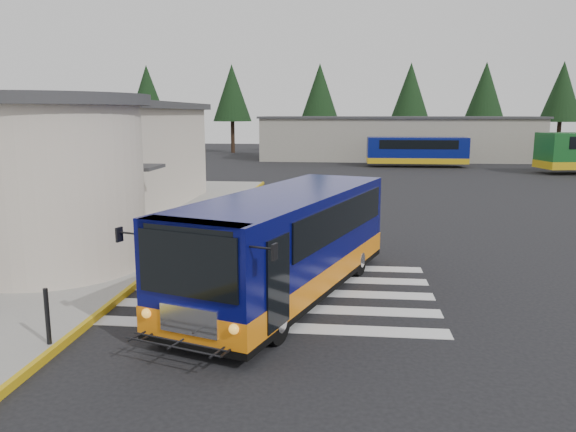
# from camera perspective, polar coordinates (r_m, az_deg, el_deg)

# --- Properties ---
(ground) EXTENTS (140.00, 140.00, 0.00)m
(ground) POSITION_cam_1_polar(r_m,az_deg,el_deg) (15.01, 0.74, -6.81)
(ground) COLOR black
(ground) RESTS_ON ground
(sidewalk) EXTENTS (10.00, 34.00, 0.15)m
(sidewalk) POSITION_cam_1_polar(r_m,az_deg,el_deg) (21.45, -22.86, -2.19)
(sidewalk) COLOR gray
(sidewalk) RESTS_ON ground
(curb_strip) EXTENTS (0.12, 34.00, 0.16)m
(curb_strip) POSITION_cam_1_polar(r_m,az_deg,el_deg) (19.55, -10.04, -2.67)
(curb_strip) COLOR gold
(curb_strip) RESTS_ON ground
(station_building) EXTENTS (12.70, 18.70, 4.80)m
(station_building) POSITION_cam_1_polar(r_m,az_deg,el_deg) (24.51, -23.79, 5.11)
(station_building) COLOR beige
(station_building) RESTS_ON ground
(crosswalk) EXTENTS (8.00, 5.35, 0.01)m
(crosswalk) POSITION_cam_1_polar(r_m,az_deg,el_deg) (14.30, -1.58, -7.66)
(crosswalk) COLOR silver
(crosswalk) RESTS_ON ground
(depot_building) EXTENTS (26.40, 8.40, 4.20)m
(depot_building) POSITION_cam_1_polar(r_m,az_deg,el_deg) (56.52, 10.97, 7.78)
(depot_building) COLOR gray
(depot_building) RESTS_ON ground
(tree_line) EXTENTS (58.40, 4.40, 10.00)m
(tree_line) POSITION_cam_1_polar(r_m,az_deg,el_deg) (64.51, 10.79, 12.23)
(tree_line) COLOR black
(tree_line) RESTS_ON ground
(transit_bus) EXTENTS (5.32, 9.30, 2.56)m
(transit_bus) POSITION_cam_1_polar(r_m,az_deg,el_deg) (13.67, -0.13, -3.20)
(transit_bus) COLOR #070953
(transit_bus) RESTS_ON ground
(pedestrian_b) EXTENTS (0.92, 0.99, 1.62)m
(pedestrian_b) POSITION_cam_1_polar(r_m,az_deg,el_deg) (16.41, -25.12, -2.84)
(pedestrian_b) COLOR black
(pedestrian_b) RESTS_ON sidewalk
(bollard) EXTENTS (0.09, 0.09, 1.09)m
(bollard) POSITION_cam_1_polar(r_m,az_deg,el_deg) (11.56, -23.25, -9.36)
(bollard) COLOR black
(bollard) RESTS_ON sidewalk
(far_bus_a) EXTENTS (8.37, 2.46, 2.15)m
(far_bus_a) POSITION_cam_1_polar(r_m,az_deg,el_deg) (49.03, 12.94, 6.52)
(far_bus_a) COLOR #07115C
(far_bus_a) RESTS_ON ground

